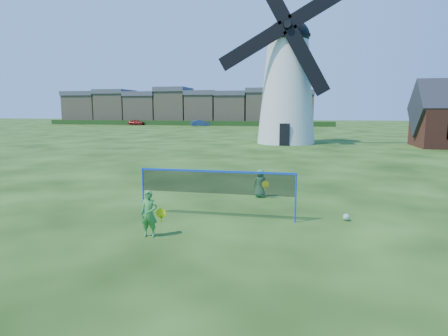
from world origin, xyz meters
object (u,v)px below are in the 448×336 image
Objects in this scene: badminton_net at (216,183)px; car_left at (137,122)px; player_boy at (260,183)px; player_girl at (149,214)px; play_ball at (346,217)px; windmill at (287,83)px; car_right at (200,123)px.

car_left is (-32.37, 65.61, -0.55)m from badminton_net.
player_girl is at bearing 72.07° from player_boy.
windmill is at bearing 96.50° from play_ball.
car_left is at bearing 116.26° from badminton_net.
player_girl is 6.11m from play_ball.
player_girl is at bearing -156.67° from car_left.
windmill is at bearing 88.02° from badminton_net.
badminton_net is (-0.96, -27.82, -4.92)m from windmill.
player_boy is at bearing 138.14° from play_ball.
badminton_net is at bearing -173.00° from play_ball.
windmill is 4.68× the size of car_right.
player_girl is 1.16× the size of player_boy.
car_right is (-18.63, 35.57, -5.44)m from windmill.
play_ball is (4.07, 0.50, -1.03)m from badminton_net.
badminton_net is 73.16m from car_left.
windmill is 28.13m from play_ball.
badminton_net is 65.81m from car_right.
car_left is at bearing 62.07° from car_right.
car_right reaches higher than player_boy.
windmill is at bearing -139.83° from car_left.
player_boy is 0.30× the size of car_right.
windmill is 25.23m from player_boy.
badminton_net is 3.90× the size of player_girl.
car_left is at bearing 131.41° from windmill.
play_ball is 0.06× the size of car_left.
car_right reaches higher than car_left.
windmill reaches higher than player_girl.
badminton_net reaches higher than player_boy.
windmill reaches higher than player_boy.
player_girl is at bearing -153.85° from play_ball.
play_ball is (3.11, -27.32, -5.95)m from windmill.
play_ball is 66.55m from car_right.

